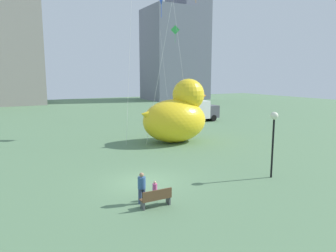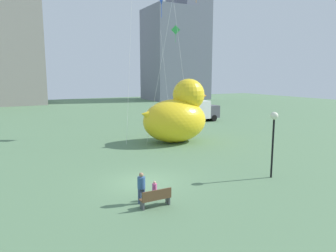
{
  "view_description": "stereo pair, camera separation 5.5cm",
  "coord_description": "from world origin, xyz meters",
  "px_view_note": "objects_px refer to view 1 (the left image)",
  "views": [
    {
      "loc": [
        -7.27,
        -16.39,
        6.29
      ],
      "look_at": [
        3.13,
        2.89,
        2.75
      ],
      "focal_mm": 33.65,
      "sensor_mm": 36.0,
      "label": 1
    },
    {
      "loc": [
        -7.22,
        -16.41,
        6.29
      ],
      "look_at": [
        3.13,
        2.89,
        2.75
      ],
      "focal_mm": 33.65,
      "sensor_mm": 36.0,
      "label": 2
    }
  ],
  "objects_px": {
    "person_child": "(155,189)",
    "box_truck": "(197,111)",
    "park_bench": "(156,198)",
    "person_adult": "(142,186)",
    "kite_blue": "(161,4)",
    "lamppost": "(274,127)",
    "giant_inflatable_duck": "(177,115)",
    "kite_green": "(174,34)"
  },
  "relations": [
    {
      "from": "person_child",
      "to": "box_truck",
      "type": "bearing_deg",
      "value": 52.13
    },
    {
      "from": "park_bench",
      "to": "box_truck",
      "type": "relative_size",
      "value": 0.25
    },
    {
      "from": "person_adult",
      "to": "kite_blue",
      "type": "distance_m",
      "value": 16.78
    },
    {
      "from": "person_child",
      "to": "lamppost",
      "type": "relative_size",
      "value": 0.24
    },
    {
      "from": "box_truck",
      "to": "kite_blue",
      "type": "height_order",
      "value": "kite_blue"
    },
    {
      "from": "lamppost",
      "to": "box_truck",
      "type": "xyz_separation_m",
      "value": [
        9.12,
        22.18,
        -1.73
      ]
    },
    {
      "from": "park_bench",
      "to": "person_child",
      "type": "xyz_separation_m",
      "value": [
        0.34,
        0.86,
        0.08
      ]
    },
    {
      "from": "kite_blue",
      "to": "person_adult",
      "type": "bearing_deg",
      "value": -121.65
    },
    {
      "from": "kite_blue",
      "to": "box_truck",
      "type": "bearing_deg",
      "value": 45.37
    },
    {
      "from": "giant_inflatable_duck",
      "to": "box_truck",
      "type": "bearing_deg",
      "value": 48.53
    },
    {
      "from": "person_adult",
      "to": "box_truck",
      "type": "distance_m",
      "value": 28.37
    },
    {
      "from": "lamppost",
      "to": "kite_green",
      "type": "height_order",
      "value": "kite_green"
    },
    {
      "from": "giant_inflatable_duck",
      "to": "lamppost",
      "type": "xyz_separation_m",
      "value": [
        -0.16,
        -12.03,
        0.63
      ]
    },
    {
      "from": "person_adult",
      "to": "kite_blue",
      "type": "height_order",
      "value": "kite_blue"
    },
    {
      "from": "box_truck",
      "to": "kite_blue",
      "type": "bearing_deg",
      "value": -134.63
    },
    {
      "from": "lamppost",
      "to": "person_adult",
      "type": "bearing_deg",
      "value": 179.25
    },
    {
      "from": "park_bench",
      "to": "person_child",
      "type": "height_order",
      "value": "person_child"
    },
    {
      "from": "giant_inflatable_duck",
      "to": "box_truck",
      "type": "relative_size",
      "value": 1.18
    },
    {
      "from": "person_adult",
      "to": "person_child",
      "type": "relative_size",
      "value": 1.6
    },
    {
      "from": "kite_green",
      "to": "kite_blue",
      "type": "distance_m",
      "value": 18.37
    },
    {
      "from": "kite_green",
      "to": "box_truck",
      "type": "bearing_deg",
      "value": -71.94
    },
    {
      "from": "person_child",
      "to": "giant_inflatable_duck",
      "type": "xyz_separation_m",
      "value": [
        8.1,
        11.8,
        1.99
      ]
    },
    {
      "from": "person_adult",
      "to": "lamppost",
      "type": "xyz_separation_m",
      "value": [
        8.71,
        -0.11,
        2.3
      ]
    },
    {
      "from": "kite_green",
      "to": "kite_blue",
      "type": "relative_size",
      "value": 0.99
    },
    {
      "from": "person_child",
      "to": "kite_blue",
      "type": "bearing_deg",
      "value": 61.2
    },
    {
      "from": "park_bench",
      "to": "person_child",
      "type": "distance_m",
      "value": 0.93
    },
    {
      "from": "park_bench",
      "to": "person_adult",
      "type": "bearing_deg",
      "value": 120.18
    },
    {
      "from": "kite_green",
      "to": "park_bench",
      "type": "bearing_deg",
      "value": -120.98
    },
    {
      "from": "person_adult",
      "to": "giant_inflatable_duck",
      "type": "bearing_deg",
      "value": 53.34
    },
    {
      "from": "lamppost",
      "to": "kite_green",
      "type": "distance_m",
      "value": 28.7
    },
    {
      "from": "person_child",
      "to": "giant_inflatable_duck",
      "type": "height_order",
      "value": "giant_inflatable_duck"
    },
    {
      "from": "person_adult",
      "to": "kite_blue",
      "type": "xyz_separation_m",
      "value": [
        6.56,
        10.63,
        11.21
      ]
    },
    {
      "from": "box_truck",
      "to": "park_bench",
      "type": "bearing_deg",
      "value": -127.35
    },
    {
      "from": "park_bench",
      "to": "lamppost",
      "type": "xyz_separation_m",
      "value": [
        8.28,
        0.63,
        2.71
      ]
    },
    {
      "from": "person_adult",
      "to": "person_child",
      "type": "height_order",
      "value": "person_adult"
    },
    {
      "from": "person_adult",
      "to": "kite_green",
      "type": "xyz_separation_m",
      "value": [
        16.53,
        26.07,
        11.08
      ]
    },
    {
      "from": "giant_inflatable_duck",
      "to": "kite_green",
      "type": "xyz_separation_m",
      "value": [
        7.66,
        14.15,
        9.41
      ]
    },
    {
      "from": "kite_green",
      "to": "giant_inflatable_duck",
      "type": "bearing_deg",
      "value": -118.43
    },
    {
      "from": "kite_blue",
      "to": "lamppost",
      "type": "bearing_deg",
      "value": -78.65
    },
    {
      "from": "park_bench",
      "to": "kite_green",
      "type": "bearing_deg",
      "value": 59.02
    },
    {
      "from": "park_bench",
      "to": "giant_inflatable_duck",
      "type": "distance_m",
      "value": 15.35
    },
    {
      "from": "lamppost",
      "to": "kite_blue",
      "type": "height_order",
      "value": "kite_blue"
    }
  ]
}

